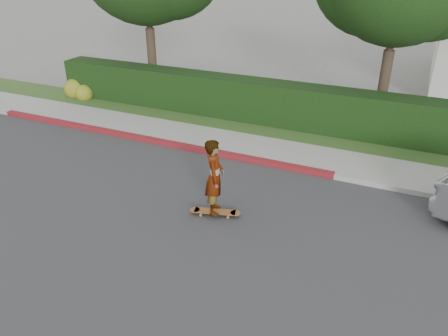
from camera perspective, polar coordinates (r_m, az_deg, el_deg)
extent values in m
plane|color=slate|center=(8.94, 2.24, -11.41)|extent=(120.00, 120.00, 0.00)
cube|color=#2D2D30|center=(8.93, 2.24, -11.39)|extent=(60.00, 8.00, 0.01)
cube|color=#9E9E99|center=(12.22, 9.66, -0.10)|extent=(60.00, 0.20, 0.15)
cube|color=maroon|center=(14.16, -10.17, 3.72)|extent=(12.00, 0.21, 0.15)
cube|color=gray|center=(13.02, 10.74, 1.47)|extent=(60.00, 1.60, 0.12)
cube|color=#2D4C1E|center=(14.46, 12.38, 3.89)|extent=(60.00, 1.60, 0.10)
cube|color=black|center=(15.57, 2.29, 8.91)|extent=(15.00, 1.00, 1.50)
sphere|color=#2D4C19|center=(19.19, -18.80, 9.73)|extent=(0.90, 0.90, 0.90)
sphere|color=#2D4C19|center=(18.67, -17.81, 9.26)|extent=(0.70, 0.70, 0.70)
cylinder|color=#33261C|center=(18.58, -9.35, 13.46)|extent=(0.36, 0.36, 2.70)
cylinder|color=#33261C|center=(18.24, -9.84, 19.66)|extent=(0.24, 0.24, 2.25)
cylinder|color=#33261C|center=(16.13, 20.07, 9.85)|extent=(0.36, 0.36, 2.52)
cylinder|color=#33261C|center=(15.74, 21.18, 16.42)|extent=(0.24, 0.24, 2.10)
cylinder|color=#BB6233|center=(10.09, -3.05, -6.14)|extent=(0.07, 0.05, 0.06)
cylinder|color=#BB6233|center=(10.24, -2.86, -5.60)|extent=(0.07, 0.05, 0.06)
cylinder|color=#BB6233|center=(10.01, 0.53, -6.43)|extent=(0.07, 0.05, 0.06)
cylinder|color=#BB6233|center=(10.16, 0.67, -5.88)|extent=(0.07, 0.05, 0.06)
cube|color=silver|center=(10.14, -2.96, -5.66)|extent=(0.10, 0.20, 0.03)
cube|color=silver|center=(10.06, 0.60, -5.94)|extent=(0.10, 0.20, 0.03)
cube|color=brown|center=(10.08, -1.19, -5.68)|extent=(0.98, 0.49, 0.02)
cylinder|color=brown|center=(10.16, -3.84, -5.47)|extent=(0.29, 0.29, 0.02)
cylinder|color=brown|center=(10.03, 1.50, -5.89)|extent=(0.29, 0.29, 0.02)
imported|color=white|center=(9.63, -1.24, -1.18)|extent=(0.63, 0.76, 1.77)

